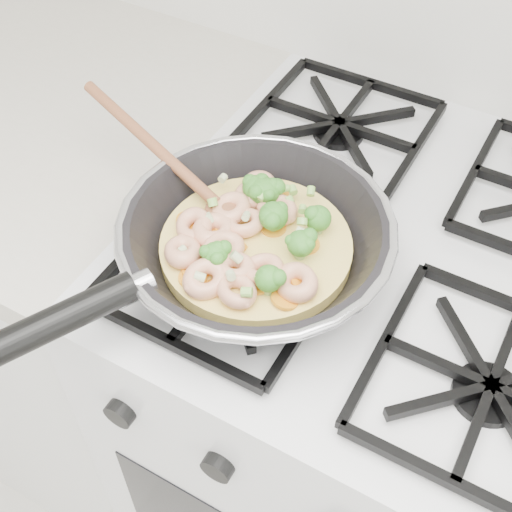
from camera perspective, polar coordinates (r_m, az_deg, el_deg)
The scene contains 3 objects.
stove at distance 1.18m, azimuth 8.53°, elevation -13.49°, with size 0.60×0.60×0.92m.
counter_left at distance 1.50m, azimuth -20.53°, elevation 0.51°, with size 1.00×0.60×0.90m.
skillet at distance 0.73m, azimuth -0.44°, elevation 1.35°, with size 0.44×0.44×0.09m.
Camera 1 is at (0.12, 1.14, 1.50)m, focal length 47.75 mm.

